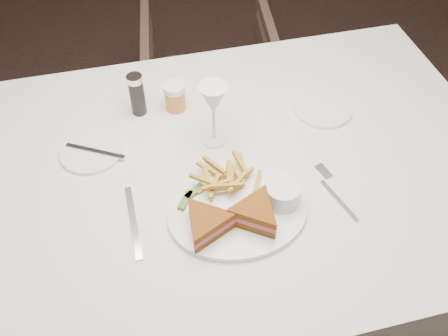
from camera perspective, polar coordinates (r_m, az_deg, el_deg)
ground at (r=2.04m, az=9.23°, el=-7.86°), size 5.00×5.00×0.00m
table at (r=1.54m, az=-0.25°, el=-9.22°), size 1.54×1.11×0.75m
chair_far at (r=2.28m, az=-1.69°, el=10.92°), size 0.58×0.55×0.58m
table_setting at (r=1.17m, az=-0.06°, el=-0.67°), size 0.79×0.56×0.18m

